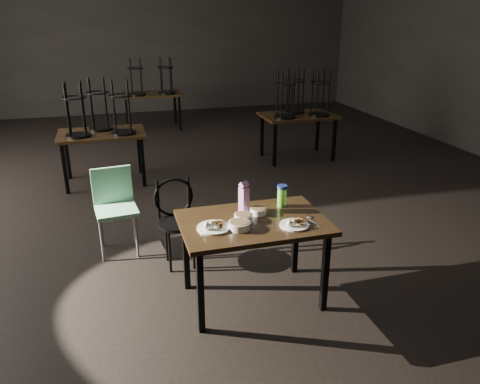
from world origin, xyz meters
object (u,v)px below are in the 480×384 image
object	(u,v)px
juice_carton	(244,197)
school_chair	(115,203)
water_bottle	(282,196)
bentwood_chair	(177,215)
main_table	(253,229)

from	to	relation	value
juice_carton	school_chair	bearing A→B (deg)	134.93
water_bottle	bentwood_chair	size ratio (longest dim) A/B	0.23
juice_carton	bentwood_chair	size ratio (longest dim) A/B	0.32
water_bottle	school_chair	xyz separation A→B (m)	(-1.41, 1.05, -0.32)
juice_carton	bentwood_chair	xyz separation A→B (m)	(-0.50, 0.62, -0.37)
main_table	bentwood_chair	bearing A→B (deg)	122.33
bentwood_chair	water_bottle	bearing A→B (deg)	-39.87
water_bottle	juice_carton	bearing A→B (deg)	-178.15
juice_carton	school_chair	world-z (taller)	juice_carton
school_chair	bentwood_chair	bearing A→B (deg)	-44.15
main_table	juice_carton	bearing A→B (deg)	96.30
main_table	water_bottle	distance (m)	0.43
juice_carton	water_bottle	bearing A→B (deg)	1.85
bentwood_chair	juice_carton	bearing A→B (deg)	-55.49
main_table	bentwood_chair	world-z (taller)	bentwood_chair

